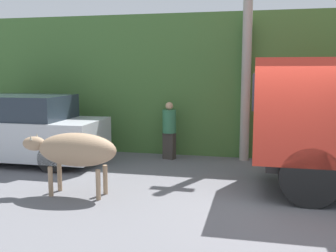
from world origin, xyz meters
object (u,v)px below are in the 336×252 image
(brown_cow, at_px, (75,150))
(utility_pole, at_px, (247,47))
(parked_suv, at_px, (19,130))
(pedestrian_on_hill, at_px, (169,128))

(brown_cow, bearing_deg, utility_pole, 49.08)
(parked_suv, relative_size, utility_pole, 0.77)
(utility_pole, bearing_deg, pedestrian_on_hill, -171.57)
(pedestrian_on_hill, bearing_deg, parked_suv, 34.34)
(brown_cow, bearing_deg, pedestrian_on_hill, 71.01)
(pedestrian_on_hill, bearing_deg, utility_pole, -154.95)
(parked_suv, distance_m, pedestrian_on_hill, 3.99)
(parked_suv, distance_m, utility_pole, 6.38)
(parked_suv, bearing_deg, brown_cow, -37.80)
(brown_cow, distance_m, utility_pole, 5.34)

